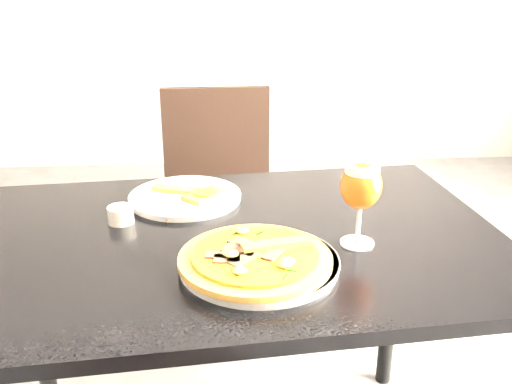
{
  "coord_description": "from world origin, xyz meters",
  "views": [
    {
      "loc": [
        0.17,
        -0.9,
        1.31
      ],
      "look_at": [
        0.25,
        0.31,
        0.83
      ],
      "focal_mm": 40.0,
      "sensor_mm": 36.0,
      "label": 1
    }
  ],
  "objects": [
    {
      "name": "loose_crust",
      "position": [
        0.08,
        0.36,
        0.75
      ],
      "size": [
        0.11,
        0.08,
        0.01
      ],
      "primitive_type": "cube",
      "rotation": [
        0.0,
        0.0,
        0.51
      ],
      "color": "brown",
      "rests_on": "dining_table"
    },
    {
      "name": "crust_scraps",
      "position": [
        0.1,
        0.46,
        0.77
      ],
      "size": [
        0.2,
        0.14,
        0.02
      ],
      "rotation": [
        0.0,
        0.0,
        0.11
      ],
      "color": "brown",
      "rests_on": "plate_second"
    },
    {
      "name": "sauce_cup",
      "position": [
        -0.07,
        0.33,
        0.77
      ],
      "size": [
        0.06,
        0.06,
        0.04
      ],
      "color": "#B9B5A6",
      "rests_on": "dining_table"
    },
    {
      "name": "plate_second",
      "position": [
        0.07,
        0.46,
        0.76
      ],
      "size": [
        0.3,
        0.3,
        0.02
      ],
      "primitive_type": "cylinder",
      "rotation": [
        0.0,
        0.0,
        -0.05
      ],
      "color": "silver",
      "rests_on": "dining_table"
    },
    {
      "name": "plate_main",
      "position": [
        0.24,
        0.1,
        0.76
      ],
      "size": [
        0.39,
        0.39,
        0.02
      ],
      "primitive_type": "cylinder",
      "rotation": [
        0.0,
        0.0,
        -0.28
      ],
      "color": "silver",
      "rests_on": "dining_table"
    },
    {
      "name": "dining_table",
      "position": [
        0.2,
        0.25,
        0.66
      ],
      "size": [
        1.27,
        0.91,
        0.75
      ],
      "rotation": [
        0.0,
        0.0,
        0.09
      ],
      "color": "black",
      "rests_on": "ground"
    },
    {
      "name": "chair_far",
      "position": [
        0.16,
        1.04,
        0.5
      ],
      "size": [
        0.42,
        0.42,
        0.9
      ],
      "rotation": [
        0.0,
        0.0,
        0.02
      ],
      "color": "black",
      "rests_on": "ground"
    },
    {
      "name": "pizza",
      "position": [
        0.23,
        0.09,
        0.78
      ],
      "size": [
        0.3,
        0.3,
        0.03
      ],
      "rotation": [
        0.0,
        0.0,
        -0.09
      ],
      "color": "brown",
      "rests_on": "plate_main"
    },
    {
      "name": "beer_glass",
      "position": [
        0.46,
        0.19,
        0.88
      ],
      "size": [
        0.09,
        0.09,
        0.18
      ],
      "color": "silver",
      "rests_on": "dining_table"
    }
  ]
}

